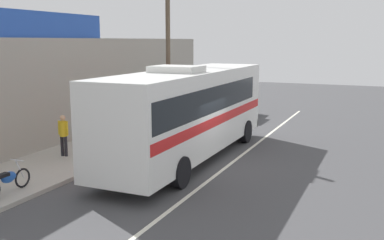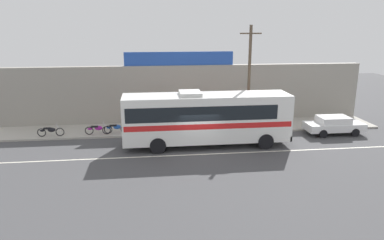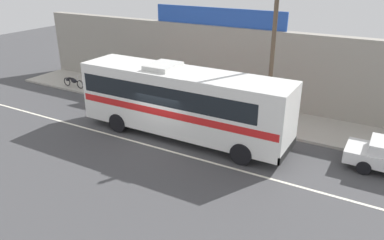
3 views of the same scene
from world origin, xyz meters
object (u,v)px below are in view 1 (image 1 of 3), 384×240
object	(u,v)px
parked_car	(234,106)
motorcycle_black	(6,180)
intercity_bus	(188,108)
pedestrian_near_shop	(137,117)
utility_pole	(168,50)
pedestrian_by_curb	(63,132)

from	to	relation	value
parked_car	motorcycle_black	distance (m)	16.41
parked_car	intercity_bus	bearing A→B (deg)	-171.88
parked_car	pedestrian_near_shop	xyz separation A→B (m)	(-8.04, 2.12, 0.43)
utility_pole	pedestrian_near_shop	bearing A→B (deg)	154.02
pedestrian_near_shop	pedestrian_by_curb	xyz separation A→B (m)	(-3.99, 1.00, -0.06)
parked_car	pedestrian_near_shop	bearing A→B (deg)	165.25
intercity_bus	motorcycle_black	world-z (taller)	intercity_bus
parked_car	pedestrian_near_shop	distance (m)	8.32
parked_car	pedestrian_by_curb	xyz separation A→B (m)	(-12.02, 3.12, 0.37)
utility_pole	intercity_bus	bearing A→B (deg)	-143.55
intercity_bus	motorcycle_black	distance (m)	7.18
parked_car	utility_pole	size ratio (longest dim) A/B	0.55
intercity_bus	pedestrian_near_shop	xyz separation A→B (m)	(2.01, 3.55, -0.90)
parked_car	pedestrian_by_curb	size ratio (longest dim) A/B	2.60
pedestrian_by_curb	pedestrian_near_shop	bearing A→B (deg)	-14.07
intercity_bus	parked_car	world-z (taller)	intercity_bus
intercity_bus	utility_pole	bearing A→B (deg)	36.45
intercity_bus	pedestrian_by_curb	distance (m)	5.05
intercity_bus	utility_pole	size ratio (longest dim) A/B	1.42
intercity_bus	utility_pole	xyz separation A→B (m)	(3.69, 2.73, 2.15)
utility_pole	pedestrian_by_curb	distance (m)	6.72
intercity_bus	motorcycle_black	bearing A→B (deg)	153.12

